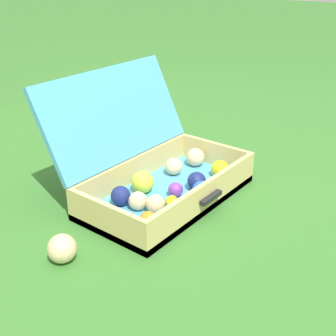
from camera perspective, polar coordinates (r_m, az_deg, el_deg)
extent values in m
plane|color=#336B28|center=(1.65, -2.82, -4.30)|extent=(16.00, 16.00, 0.00)
cube|color=#4799C6|center=(1.66, 0.00, -3.54)|extent=(0.65, 0.35, 0.03)
cube|color=tan|center=(1.44, -7.80, -6.62)|extent=(0.02, 0.35, 0.12)
cube|color=tan|center=(1.88, 5.93, 1.46)|extent=(0.02, 0.35, 0.12)
cube|color=tan|center=(1.56, 4.82, -3.77)|extent=(0.61, 0.02, 0.12)
cube|color=tan|center=(1.74, -4.31, -0.51)|extent=(0.61, 0.02, 0.12)
cube|color=#4799C6|center=(1.71, -6.74, 6.82)|extent=(0.65, 0.17, 0.32)
cube|color=black|center=(1.54, 5.48, -3.75)|extent=(0.11, 0.02, 0.02)
sphere|color=blue|center=(1.61, 4.24, -2.77)|extent=(0.07, 0.07, 0.07)
sphere|color=#D1B784|center=(1.52, -1.62, -4.57)|extent=(0.06, 0.06, 0.06)
sphere|color=#D1B784|center=(1.54, -3.83, -4.17)|extent=(0.07, 0.07, 0.07)
sphere|color=#CCDB38|center=(1.65, -3.24, -1.79)|extent=(0.08, 0.08, 0.08)
sphere|color=#D1B784|center=(1.78, 0.73, 0.20)|extent=(0.07, 0.07, 0.07)
sphere|color=navy|center=(1.57, -6.02, -3.52)|extent=(0.07, 0.07, 0.07)
sphere|color=#D1B784|center=(1.86, 3.48, 1.39)|extent=(0.08, 0.08, 0.08)
sphere|color=navy|center=(1.67, 3.65, -1.66)|extent=(0.07, 0.07, 0.07)
sphere|color=purple|center=(1.62, 0.96, -2.75)|extent=(0.05, 0.05, 0.05)
sphere|color=yellow|center=(1.55, 0.48, -4.33)|extent=(0.05, 0.05, 0.05)
sphere|color=yellow|center=(1.78, 6.61, -0.08)|extent=(0.07, 0.07, 0.07)
sphere|color=orange|center=(1.44, -2.53, -6.61)|extent=(0.06, 0.06, 0.06)
sphere|color=#D1B784|center=(1.37, -13.27, -9.89)|extent=(0.09, 0.09, 0.09)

